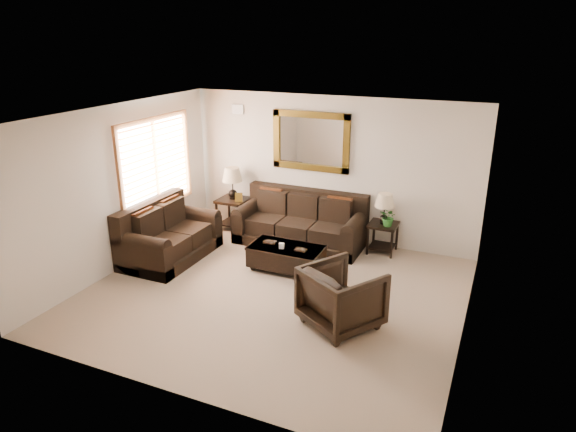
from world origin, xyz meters
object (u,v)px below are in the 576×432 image
at_px(loveseat, 167,238).
at_px(coffee_table, 286,255).
at_px(end_table_right, 384,214).
at_px(armchair, 342,294).
at_px(end_table_left, 233,189).
at_px(sofa, 301,225).

bearing_deg(loveseat, coffee_table, -80.13).
xyz_separation_m(loveseat, coffee_table, (2.11, 0.37, -0.11)).
xyz_separation_m(end_table_right, armchair, (0.09, -2.64, -0.26)).
distance_m(coffee_table, armchair, 1.88).
bearing_deg(end_table_right, armchair, -88.12).
xyz_separation_m(loveseat, end_table_left, (0.37, 1.69, 0.46)).
bearing_deg(coffee_table, loveseat, -169.82).
relative_size(loveseat, end_table_right, 1.60).
distance_m(end_table_right, coffee_table, 1.93).
bearing_deg(coffee_table, armchair, -42.63).
bearing_deg(loveseat, sofa, -50.59).
height_order(end_table_left, end_table_right, end_table_left).
bearing_deg(coffee_table, sofa, 100.95).
bearing_deg(armchair, loveseat, 17.46).
height_order(sofa, end_table_right, end_table_right).
bearing_deg(armchair, coffee_table, -10.86).
height_order(end_table_right, armchair, end_table_right).
relative_size(end_table_left, coffee_table, 1.04).
xyz_separation_m(coffee_table, armchair, (1.37, -1.28, 0.21)).
distance_m(loveseat, armchair, 3.60).
distance_m(sofa, armchair, 2.94).
distance_m(sofa, end_table_right, 1.56).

